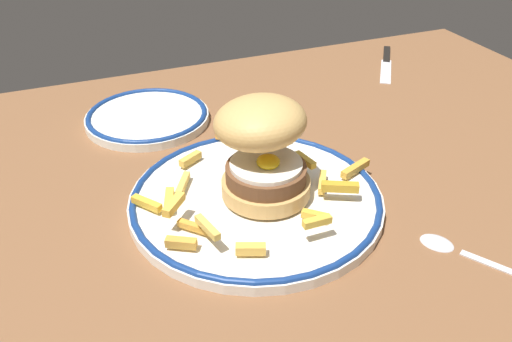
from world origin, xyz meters
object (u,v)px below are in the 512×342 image
object	(u,v)px
burger	(265,144)
spoon	(452,246)
dinner_plate	(256,199)
knife	(386,60)
side_plate	(147,117)

from	to	relation	value
burger	spoon	distance (cm)	22.24
dinner_plate	knife	distance (cm)	50.76
knife	spoon	distance (cm)	52.55
burger	side_plate	world-z (taller)	burger
side_plate	dinner_plate	bearing A→B (deg)	-74.28
dinner_plate	side_plate	distance (cm)	26.09
side_plate	knife	distance (cm)	46.74
knife	side_plate	bearing A→B (deg)	-171.07
burger	spoon	xyz separation A→B (cm)	(14.43, -15.43, -6.97)
side_plate	spoon	distance (cm)	45.94
side_plate	spoon	size ratio (longest dim) A/B	1.48
knife	spoon	world-z (taller)	spoon
burger	knife	distance (cm)	49.77
burger	side_plate	xyz separation A→B (cm)	(-8.43, 24.42, -6.49)
dinner_plate	spoon	xyz separation A→B (cm)	(15.79, -14.73, -0.48)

